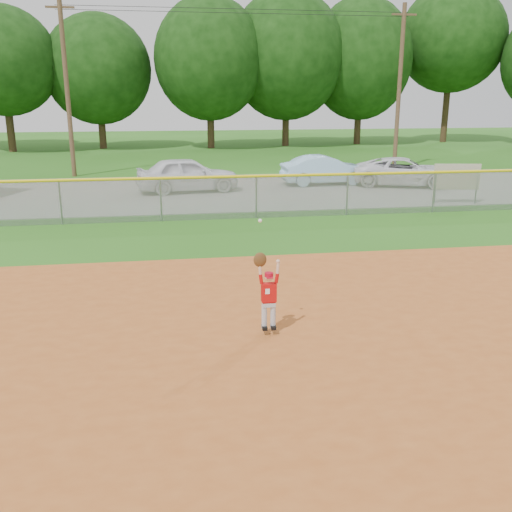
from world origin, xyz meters
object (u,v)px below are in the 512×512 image
at_px(sponsor_sign, 457,178).
at_px(car_white_b, 404,172).
at_px(car_blue, 325,170).
at_px(ballplayer, 267,291).
at_px(car_white_a, 187,174).

bearing_deg(sponsor_sign, car_white_b, 91.99).
bearing_deg(car_white_b, car_blue, 93.04).
distance_m(sponsor_sign, ballplayer, 14.97).
xyz_separation_m(car_blue, car_white_b, (3.61, -0.98, -0.03)).
height_order(car_white_a, sponsor_sign, sponsor_sign).
bearing_deg(car_white_a, car_blue, -89.21).
xyz_separation_m(car_blue, sponsor_sign, (3.77, -5.72, 0.35)).
distance_m(car_white_b, sponsor_sign, 4.76).
distance_m(car_white_a, car_white_b, 10.25).
xyz_separation_m(car_white_b, ballplayer, (-9.45, -16.21, 0.17)).
height_order(car_white_b, sponsor_sign, sponsor_sign).
height_order(sponsor_sign, ballplayer, ballplayer).
xyz_separation_m(car_blue, ballplayer, (-5.84, -17.19, 0.14)).
height_order(car_blue, sponsor_sign, sponsor_sign).
relative_size(car_white_b, ballplayer, 2.32).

